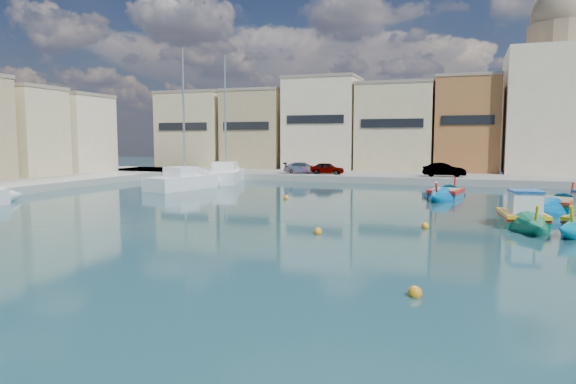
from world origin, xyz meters
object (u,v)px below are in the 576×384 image
at_px(church_block, 559,93).
at_px(luzzu_blue_cabin, 522,219).
at_px(yacht_north, 229,176).
at_px(luzzu_green, 446,195).
at_px(yacht_midnorth, 197,182).
at_px(luzzu_cyan_mid, 557,207).

xyz_separation_m(church_block, luzzu_blue_cabin, (-5.92, -31.74, -8.10)).
xyz_separation_m(church_block, yacht_north, (-29.69, -13.11, -7.92)).
bearing_deg(luzzu_blue_cabin, yacht_north, 141.91).
distance_m(church_block, luzzu_green, 25.06).
xyz_separation_m(luzzu_blue_cabin, luzzu_green, (-3.72, 10.10, -0.07)).
bearing_deg(yacht_midnorth, luzzu_cyan_mid, -12.88).
height_order(church_block, luzzu_cyan_mid, church_block).
height_order(luzzu_cyan_mid, yacht_north, yacht_north).
distance_m(church_block, yacht_midnorth, 36.33).
bearing_deg(luzzu_cyan_mid, yacht_north, 153.58).
distance_m(luzzu_blue_cabin, luzzu_green, 10.77).
bearing_deg(luzzu_cyan_mid, church_block, 82.04).
bearing_deg(yacht_north, luzzu_blue_cabin, -38.09).
bearing_deg(luzzu_blue_cabin, luzzu_green, 110.22).
relative_size(luzzu_green, yacht_north, 0.58).
relative_size(church_block, luzzu_green, 2.65).
bearing_deg(luzzu_cyan_mid, luzzu_green, 143.66).
bearing_deg(luzzu_blue_cabin, luzzu_cyan_mid, 68.24).
bearing_deg(yacht_north, luzzu_green, -23.05).
xyz_separation_m(luzzu_blue_cabin, yacht_midnorth, (-23.21, 11.52, 0.16)).
bearing_deg(yacht_north, church_block, 23.83).
xyz_separation_m(luzzu_cyan_mid, yacht_midnorth, (-25.48, 5.83, 0.21)).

